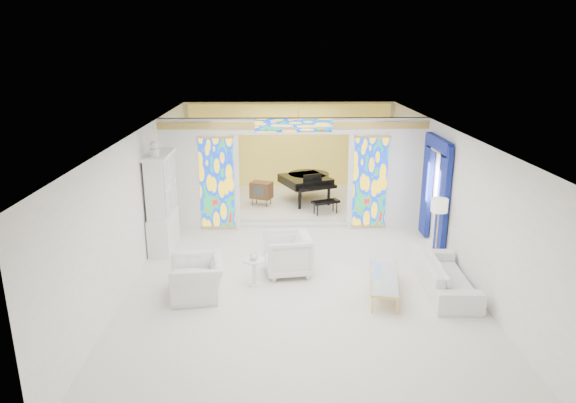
{
  "coord_description": "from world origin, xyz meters",
  "views": [
    {
      "loc": [
        -0.47,
        -11.24,
        4.75
      ],
      "look_at": [
        -0.19,
        0.2,
        1.29
      ],
      "focal_mm": 32.0,
      "sensor_mm": 36.0,
      "label": 1
    }
  ],
  "objects_px": {
    "armchair_left": "(197,278)",
    "sofa": "(446,276)",
    "china_cabinet": "(162,203)",
    "grand_piano": "(308,180)",
    "tv_console": "(261,190)",
    "armchair_right": "(287,254)",
    "coffee_table": "(384,278)"
  },
  "relations": [
    {
      "from": "armchair_left",
      "to": "grand_piano",
      "type": "height_order",
      "value": "grand_piano"
    },
    {
      "from": "china_cabinet",
      "to": "grand_piano",
      "type": "height_order",
      "value": "china_cabinet"
    },
    {
      "from": "china_cabinet",
      "to": "armchair_left",
      "type": "relative_size",
      "value": 2.34
    },
    {
      "from": "coffee_table",
      "to": "grand_piano",
      "type": "relative_size",
      "value": 0.66
    },
    {
      "from": "coffee_table",
      "to": "tv_console",
      "type": "distance_m",
      "value": 6.12
    },
    {
      "from": "armchair_left",
      "to": "coffee_table",
      "type": "distance_m",
      "value": 3.71
    },
    {
      "from": "armchair_left",
      "to": "tv_console",
      "type": "relative_size",
      "value": 1.6
    },
    {
      "from": "armchair_right",
      "to": "tv_console",
      "type": "relative_size",
      "value": 1.35
    },
    {
      "from": "grand_piano",
      "to": "tv_console",
      "type": "height_order",
      "value": "grand_piano"
    },
    {
      "from": "china_cabinet",
      "to": "coffee_table",
      "type": "xyz_separation_m",
      "value": [
        4.88,
        -2.58,
        -0.82
      ]
    },
    {
      "from": "sofa",
      "to": "coffee_table",
      "type": "height_order",
      "value": "sofa"
    },
    {
      "from": "china_cabinet",
      "to": "armchair_right",
      "type": "bearing_deg",
      "value": -27.35
    },
    {
      "from": "coffee_table",
      "to": "armchair_left",
      "type": "bearing_deg",
      "value": 179.36
    },
    {
      "from": "armchair_left",
      "to": "sofa",
      "type": "height_order",
      "value": "armchair_left"
    },
    {
      "from": "tv_console",
      "to": "coffee_table",
      "type": "bearing_deg",
      "value": -41.75
    },
    {
      "from": "sofa",
      "to": "armchair_right",
      "type": "bearing_deg",
      "value": 76.78
    },
    {
      "from": "coffee_table",
      "to": "tv_console",
      "type": "xyz_separation_m",
      "value": [
        -2.58,
        5.55,
        0.29
      ]
    },
    {
      "from": "china_cabinet",
      "to": "tv_console",
      "type": "distance_m",
      "value": 3.79
    },
    {
      "from": "armchair_left",
      "to": "tv_console",
      "type": "xyz_separation_m",
      "value": [
        1.13,
        5.5,
        0.26
      ]
    },
    {
      "from": "armchair_left",
      "to": "sofa",
      "type": "bearing_deg",
      "value": 82.41
    },
    {
      "from": "coffee_table",
      "to": "grand_piano",
      "type": "height_order",
      "value": "grand_piano"
    },
    {
      "from": "china_cabinet",
      "to": "coffee_table",
      "type": "bearing_deg",
      "value": -27.89
    },
    {
      "from": "armchair_left",
      "to": "tv_console",
      "type": "distance_m",
      "value": 5.63
    },
    {
      "from": "armchair_right",
      "to": "coffee_table",
      "type": "distance_m",
      "value": 2.17
    },
    {
      "from": "armchair_left",
      "to": "armchair_right",
      "type": "height_order",
      "value": "armchair_right"
    },
    {
      "from": "sofa",
      "to": "grand_piano",
      "type": "bearing_deg",
      "value": 25.34
    },
    {
      "from": "grand_piano",
      "to": "coffee_table",
      "type": "bearing_deg",
      "value": -101.84
    },
    {
      "from": "china_cabinet",
      "to": "sofa",
      "type": "xyz_separation_m",
      "value": [
        6.17,
        -2.45,
        -0.84
      ]
    },
    {
      "from": "china_cabinet",
      "to": "grand_piano",
      "type": "distance_m",
      "value": 5.06
    },
    {
      "from": "china_cabinet",
      "to": "armchair_right",
      "type": "height_order",
      "value": "china_cabinet"
    },
    {
      "from": "tv_console",
      "to": "china_cabinet",
      "type": "bearing_deg",
      "value": -104.57
    },
    {
      "from": "sofa",
      "to": "tv_console",
      "type": "distance_m",
      "value": 6.65
    }
  ]
}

